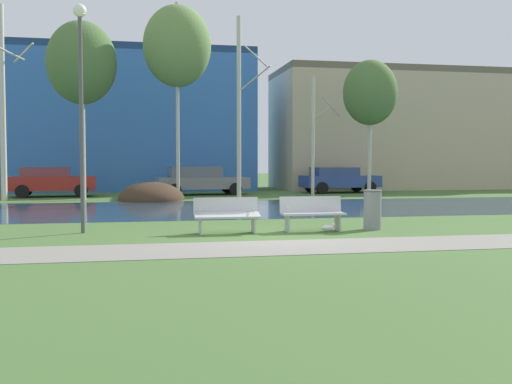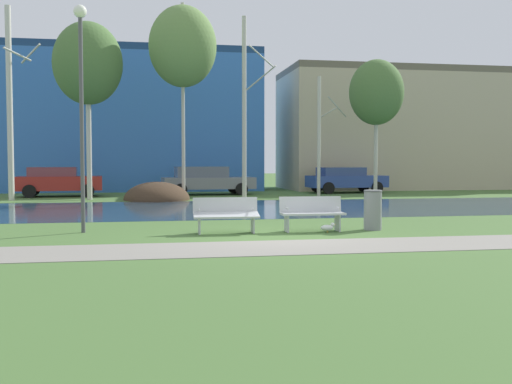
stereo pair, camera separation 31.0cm
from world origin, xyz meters
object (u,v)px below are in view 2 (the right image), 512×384
object	(u,v)px
bench_right	(312,213)
parked_sedan_second_grey	(206,180)
seagull	(328,227)
parked_van_nearest_red	(58,181)
bench_left	(226,214)
trash_bin	(373,209)
streetlamp	(81,82)
parked_hatch_third_blue	(345,179)

from	to	relation	value
bench_right	parked_sedan_second_grey	world-z (taller)	parked_sedan_second_grey
seagull	parked_van_nearest_red	xyz separation A→B (m)	(-8.82, 16.74, 0.65)
bench_left	trash_bin	distance (m)	3.81
streetlamp	bench_left	bearing A→B (deg)	-12.16
bench_left	trash_bin	bearing A→B (deg)	0.80
seagull	bench_left	bearing A→B (deg)	172.72
bench_left	parked_sedan_second_grey	bearing A→B (deg)	86.35
bench_left	streetlamp	xyz separation A→B (m)	(-3.46, 0.75, 3.22)
parked_van_nearest_red	parked_sedan_second_grey	xyz separation A→B (m)	(7.39, 0.26, -0.00)
bench_right	trash_bin	xyz separation A→B (m)	(1.63, 0.05, 0.06)
trash_bin	seagull	size ratio (longest dim) A/B	2.58
parked_van_nearest_red	parked_hatch_third_blue	world-z (taller)	parked_van_nearest_red
parked_sedan_second_grey	parked_van_nearest_red	bearing A→B (deg)	-178.01
bench_right	parked_van_nearest_red	xyz separation A→B (m)	(-8.50, 16.42, 0.31)
trash_bin	seagull	world-z (taller)	trash_bin
bench_left	parked_sedan_second_grey	distance (m)	16.71
streetlamp	parked_sedan_second_grey	xyz separation A→B (m)	(4.52, 15.93, -2.91)
seagull	streetlamp	distance (m)	7.02
trash_bin	parked_sedan_second_grey	xyz separation A→B (m)	(-2.74, 16.62, 0.25)
streetlamp	parked_sedan_second_grey	size ratio (longest dim) A/B	1.14
bench_right	seagull	bearing A→B (deg)	-45.09
seagull	parked_hatch_third_blue	xyz separation A→B (m)	(6.33, 17.48, 0.63)
seagull	parked_hatch_third_blue	bearing A→B (deg)	70.09
parked_van_nearest_red	parked_sedan_second_grey	distance (m)	7.40
streetlamp	parked_hatch_third_blue	xyz separation A→B (m)	(12.28, 16.41, -2.93)
bench_left	parked_van_nearest_red	distance (m)	17.60
bench_right	streetlamp	size ratio (longest dim) A/B	0.29
bench_right	parked_van_nearest_red	size ratio (longest dim) A/B	0.38
bench_left	streetlamp	distance (m)	4.78
seagull	parked_sedan_second_grey	distance (m)	17.07
seagull	streetlamp	world-z (taller)	streetlamp
seagull	bench_right	bearing A→B (deg)	134.91
parked_sedan_second_grey	parked_hatch_third_blue	distance (m)	7.78
trash_bin	streetlamp	size ratio (longest dim) A/B	0.18
parked_hatch_third_blue	trash_bin	bearing A→B (deg)	-106.35
bench_left	parked_hatch_third_blue	bearing A→B (deg)	62.78
bench_left	parked_hatch_third_blue	size ratio (longest dim) A/B	0.37
bench_right	parked_van_nearest_red	bearing A→B (deg)	117.38
parked_sedan_second_grey	bench_right	bearing A→B (deg)	-86.18
streetlamp	parked_sedan_second_grey	bearing A→B (deg)	74.15
streetlamp	parked_van_nearest_red	world-z (taller)	streetlamp
parked_van_nearest_red	parked_hatch_third_blue	bearing A→B (deg)	2.78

